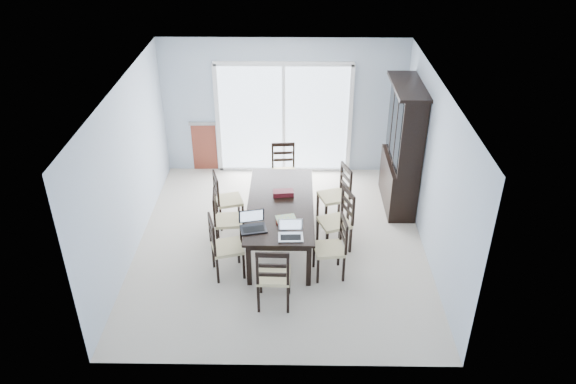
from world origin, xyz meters
name	(u,v)px	position (x,y,z in m)	size (l,w,h in m)	color
floor	(281,243)	(0.00, 0.00, 0.00)	(5.00, 5.00, 0.00)	beige
ceiling	(280,87)	(0.00, 0.00, 2.60)	(5.00, 5.00, 0.00)	white
back_wall	(284,107)	(0.00, 2.50, 1.30)	(4.50, 0.02, 2.60)	#ADBCCE
wall_left	(128,170)	(-2.25, 0.00, 1.30)	(0.02, 5.00, 2.60)	#ADBCCE
wall_right	(433,172)	(2.25, 0.00, 1.30)	(0.02, 5.00, 2.60)	#ADBCCE
balcony	(285,149)	(0.00, 3.50, -0.05)	(4.50, 2.00, 0.10)	gray
railing	(286,105)	(0.00, 4.50, 0.55)	(4.50, 0.06, 1.10)	#99999E
dining_table	(280,207)	(0.00, 0.00, 0.67)	(1.00, 2.20, 0.75)	black
china_hutch	(403,149)	(2.02, 1.25, 1.07)	(0.50, 1.38, 2.20)	black
sliding_door	(284,119)	(0.00, 2.48, 1.09)	(2.52, 0.05, 2.18)	silver
chair_left_near	(220,241)	(-0.84, -0.77, 0.59)	(0.54, 0.53, 1.12)	black
chair_left_mid	(222,214)	(-0.90, -0.03, 0.57)	(0.46, 0.45, 1.08)	black
chair_left_far	(223,194)	(-0.95, 0.56, 0.57)	(0.52, 0.51, 1.09)	black
chair_right_near	(336,241)	(0.81, -0.74, 0.58)	(0.47, 0.46, 1.10)	black
chair_right_mid	(341,214)	(0.92, -0.06, 0.61)	(0.56, 0.56, 1.15)	black
chair_right_far	(339,188)	(0.95, 0.71, 0.61)	(0.56, 0.55, 1.15)	black
chair_end_near	(273,272)	(-0.06, -1.48, 0.61)	(0.44, 0.46, 1.16)	black
chair_end_far	(284,164)	(0.01, 1.58, 0.59)	(0.45, 0.46, 1.11)	black
laptop_dark	(253,226)	(-0.36, -0.72, 0.81)	(0.41, 0.33, 0.25)	black
laptop_silver	(291,234)	(0.16, -0.91, 0.81)	(0.35, 0.25, 0.24)	silver
book_stack	(286,220)	(0.09, -0.49, 0.77)	(0.33, 0.28, 0.05)	maroon
cell_phone	(285,232)	(0.08, -0.78, 0.76)	(0.10, 0.05, 0.01)	black
game_box	(283,193)	(0.04, 0.24, 0.79)	(0.32, 0.16, 0.08)	#4F0F16
hot_tub	(243,128)	(-0.85, 3.35, 0.50)	(1.98, 1.78, 1.00)	maroon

